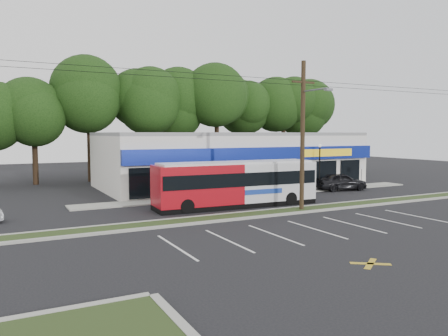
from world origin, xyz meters
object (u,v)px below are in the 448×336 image
(sign_post, at_px, (362,171))
(car_dark, at_px, (341,182))
(metrobus, at_px, (237,183))
(utility_pole, at_px, (301,130))
(pedestrian_b, at_px, (307,183))
(pedestrian_a, at_px, (239,186))
(lamp_post, at_px, (320,161))

(sign_post, xyz_separation_m, car_dark, (-3.30, -0.75, -0.74))
(metrobus, distance_m, car_dark, 13.22)
(utility_pole, height_order, pedestrian_b, utility_pole)
(metrobus, bearing_deg, utility_pole, -48.40)
(pedestrian_a, bearing_deg, lamp_post, 141.18)
(metrobus, bearing_deg, pedestrian_a, 60.97)
(utility_pole, height_order, car_dark, utility_pole)
(pedestrian_a, xyz_separation_m, pedestrian_b, (6.61, -0.45, -0.10))
(car_dark, height_order, pedestrian_a, pedestrian_a)
(car_dark, bearing_deg, sign_post, -66.80)
(utility_pole, distance_m, pedestrian_a, 8.81)
(utility_pole, height_order, pedestrian_a, utility_pole)
(utility_pole, height_order, sign_post, utility_pole)
(lamp_post, relative_size, sign_post, 1.91)
(utility_pole, distance_m, car_dark, 12.89)
(utility_pole, relative_size, lamp_post, 11.76)
(sign_post, bearing_deg, car_dark, -167.28)
(sign_post, xyz_separation_m, pedestrian_b, (-7.00, -0.53, -0.72))
(metrobus, relative_size, pedestrian_b, 7.25)
(sign_post, height_order, car_dark, sign_post)
(sign_post, bearing_deg, pedestrian_a, -179.69)
(pedestrian_a, bearing_deg, car_dark, 135.46)
(pedestrian_b, bearing_deg, sign_post, -157.15)
(utility_pole, bearing_deg, sign_post, 30.15)
(metrobus, height_order, car_dark, metrobus)
(utility_pole, height_order, lamp_post, utility_pole)
(lamp_post, bearing_deg, pedestrian_a, -178.00)
(utility_pole, relative_size, sign_post, 22.47)
(metrobus, relative_size, car_dark, 2.54)
(utility_pole, bearing_deg, lamp_post, 43.95)
(utility_pole, relative_size, pedestrian_b, 29.96)
(metrobus, bearing_deg, pedestrian_b, 23.93)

